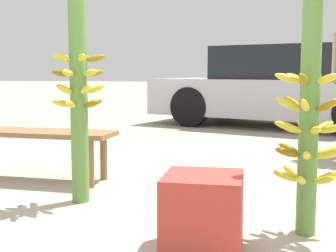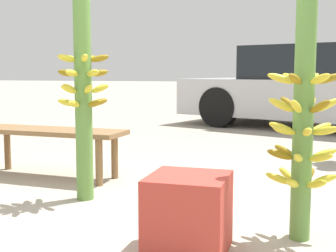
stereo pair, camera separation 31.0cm
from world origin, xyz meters
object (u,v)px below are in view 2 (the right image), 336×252
at_px(market_bench, 49,136).
at_px(produce_crate, 188,214).
at_px(banana_stalk_left, 83,90).
at_px(parked_car, 318,88).
at_px(banana_stalk_center, 303,114).

bearing_deg(market_bench, produce_crate, -36.60).
bearing_deg(banana_stalk_left, parked_car, 71.17).
distance_m(banana_stalk_left, banana_stalk_center, 1.56).
bearing_deg(market_bench, banana_stalk_left, -39.05).
bearing_deg(produce_crate, banana_stalk_center, 32.66).
bearing_deg(parked_car, banana_stalk_left, -178.74).
distance_m(banana_stalk_left, market_bench, 0.95).
xyz_separation_m(market_bench, produce_crate, (1.58, -1.33, -0.16)).
xyz_separation_m(parked_car, produce_crate, (-0.75, -5.76, -0.45)).
relative_size(banana_stalk_left, market_bench, 1.12).
relative_size(parked_car, produce_crate, 11.62).
relative_size(banana_stalk_center, produce_crate, 3.66).
xyz_separation_m(banana_stalk_left, market_bench, (-0.62, 0.57, -0.43)).
distance_m(banana_stalk_center, market_bench, 2.37).
distance_m(banana_stalk_left, produce_crate, 1.36).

